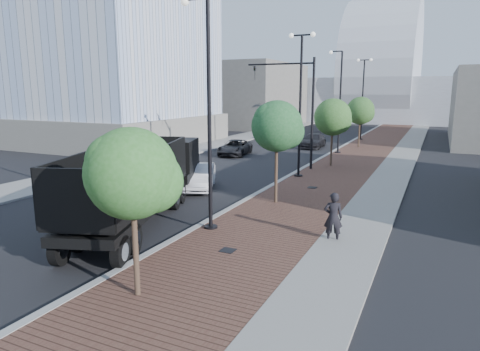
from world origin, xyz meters
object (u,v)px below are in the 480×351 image
at_px(dump_truck, 156,178).
at_px(white_sedan, 200,177).
at_px(dark_car_mid, 235,147).
at_px(pedestrian, 333,217).

bearing_deg(dump_truck, white_sedan, 70.87).
relative_size(dump_truck, dark_car_mid, 2.76).
bearing_deg(dark_car_mid, dump_truck, -85.98).
xyz_separation_m(white_sedan, pedestrian, (9.17, -5.61, 0.24)).
relative_size(dump_truck, pedestrian, 6.87).
bearing_deg(dark_car_mid, white_sedan, -81.98).
height_order(dark_car_mid, pedestrian, pedestrian).
height_order(white_sedan, dark_car_mid, white_sedan).
distance_m(white_sedan, dark_car_mid, 13.63).
height_order(dump_truck, pedestrian, dump_truck).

